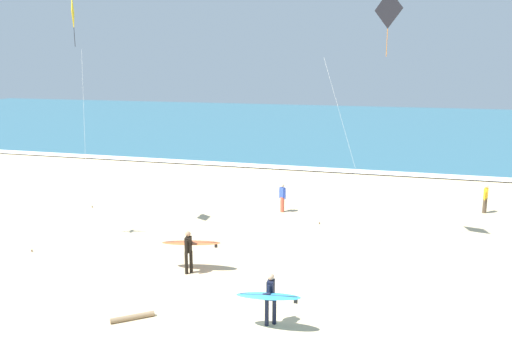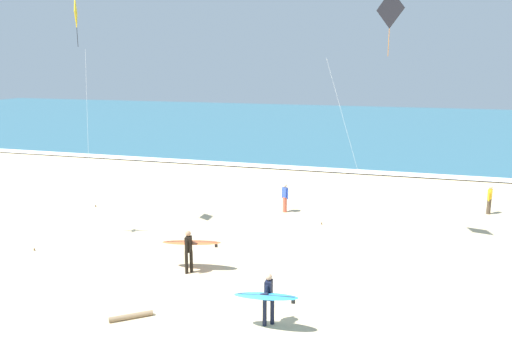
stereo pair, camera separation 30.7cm
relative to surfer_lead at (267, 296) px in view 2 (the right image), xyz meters
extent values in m
plane|color=#D1BA8E|center=(-2.04, -0.11, -1.04)|extent=(160.00, 160.00, 0.00)
cube|color=#2D6075|center=(-2.04, 54.18, -1.00)|extent=(160.00, 60.00, 0.08)
cube|color=white|center=(-2.04, 24.48, -0.96)|extent=(160.00, 1.49, 0.01)
cylinder|color=black|center=(-0.11, 0.08, -0.60)|extent=(0.13, 0.13, 0.88)
cylinder|color=black|center=(0.09, 0.25, -0.60)|extent=(0.13, 0.13, 0.88)
cube|color=black|center=(-0.01, 0.17, 0.14)|extent=(0.21, 0.35, 0.60)
cube|color=blue|center=(-0.11, 0.16, 0.18)|extent=(0.02, 0.20, 0.32)
sphere|color=tan|center=(-0.01, 0.17, 0.56)|extent=(0.21, 0.21, 0.21)
cylinder|color=black|center=(0.00, -0.06, 0.25)|extent=(0.09, 0.09, 0.26)
cylinder|color=black|center=(-0.05, -0.16, 0.12)|extent=(0.26, 0.09, 0.14)
cylinder|color=black|center=(-0.02, 0.40, 0.10)|extent=(0.09, 0.09, 0.56)
ellipsoid|color=#3399D8|center=(0.01, -0.19, 0.08)|extent=(2.03, 0.61, 0.18)
cube|color=#333333|center=(0.01, -0.19, 0.11)|extent=(1.77, 0.09, 0.10)
cube|color=#262628|center=(0.85, -0.16, 0.01)|extent=(0.12, 0.02, 0.14)
cylinder|color=black|center=(-4.16, 3.17, -0.60)|extent=(0.13, 0.13, 0.88)
cylinder|color=black|center=(-4.04, 3.35, -0.60)|extent=(0.13, 0.13, 0.88)
cube|color=black|center=(-4.10, 3.26, 0.14)|extent=(0.24, 0.36, 0.60)
cube|color=red|center=(-4.20, 3.25, 0.18)|extent=(0.03, 0.20, 0.32)
sphere|color=#A87A59|center=(-4.10, 3.26, 0.56)|extent=(0.21, 0.21, 0.21)
cylinder|color=black|center=(-4.07, 3.03, 0.10)|extent=(0.09, 0.09, 0.56)
cylinder|color=black|center=(-4.13, 3.49, 0.25)|extent=(0.09, 0.09, 0.26)
cylinder|color=black|center=(-4.20, 3.57, 0.12)|extent=(0.26, 0.11, 0.14)
ellipsoid|color=orange|center=(-4.14, 3.62, 0.08)|extent=(2.45, 0.83, 0.19)
cube|color=#333333|center=(-4.14, 3.62, 0.11)|extent=(2.10, 0.26, 0.11)
cube|color=#262628|center=(-3.14, 3.73, 0.01)|extent=(0.12, 0.03, 0.14)
cube|color=yellow|center=(-10.96, 6.81, 9.19)|extent=(0.70, 1.16, 1.32)
cylinder|color=black|center=(-10.96, 6.81, 8.10)|extent=(0.02, 0.02, 0.85)
cylinder|color=silver|center=(-12.04, 8.65, 3.37)|extent=(2.19, 3.70, 8.62)
cylinder|color=brown|center=(-13.13, 10.50, -0.99)|extent=(0.06, 0.06, 0.10)
cube|color=black|center=(2.72, 8.53, 9.11)|extent=(1.19, 0.98, 1.51)
cylinder|color=orange|center=(2.72, 8.53, 7.79)|extent=(0.02, 0.02, 1.13)
cylinder|color=silver|center=(1.22, 9.76, 3.14)|extent=(3.01, 2.46, 8.17)
cylinder|color=brown|center=(-0.28, 10.99, -0.99)|extent=(0.06, 0.06, 0.10)
cylinder|color=brown|center=(-11.58, 3.54, -0.99)|extent=(0.06, 0.06, 0.10)
cylinder|color=#4C3D2D|center=(8.01, 15.52, -0.62)|extent=(0.22, 0.22, 0.84)
cube|color=gold|center=(8.01, 15.52, 0.07)|extent=(0.27, 0.36, 0.54)
sphere|color=beige|center=(8.01, 15.52, 0.45)|extent=(0.20, 0.20, 0.20)
cylinder|color=gold|center=(8.07, 15.72, -0.03)|extent=(0.08, 0.08, 0.50)
cylinder|color=gold|center=(7.94, 15.32, -0.03)|extent=(0.08, 0.08, 0.50)
cylinder|color=#D8593F|center=(-2.61, 12.65, -0.62)|extent=(0.22, 0.22, 0.84)
cube|color=#3351B7|center=(-2.61, 12.65, 0.07)|extent=(0.37, 0.33, 0.54)
sphere|color=beige|center=(-2.61, 12.65, 0.45)|extent=(0.20, 0.20, 0.20)
cylinder|color=#3351B7|center=(-2.79, 12.76, -0.03)|extent=(0.08, 0.08, 0.50)
cylinder|color=#3351B7|center=(-2.43, 12.53, -0.03)|extent=(0.08, 0.08, 0.50)
cylinder|color=#846B4C|center=(-4.32, -0.76, -0.96)|extent=(1.18, 1.02, 0.17)
camera|label=1|loc=(3.81, -14.56, 7.02)|focal=37.10mm
camera|label=2|loc=(4.10, -14.47, 7.02)|focal=37.10mm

